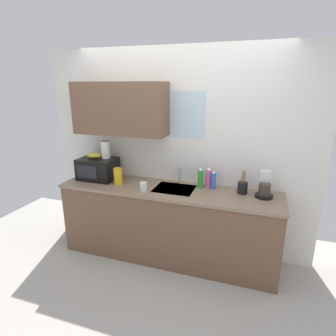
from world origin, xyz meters
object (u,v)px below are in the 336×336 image
(dish_soap_bottle_blue, at_px, (213,180))
(cereal_canister, at_px, (118,176))
(mug_white, at_px, (144,186))
(paper_towel_roll, at_px, (106,150))
(microwave, at_px, (98,169))
(banana_bunch, at_px, (94,155))
(dish_soap_bottle_pink, at_px, (209,178))
(dish_soap_bottle_green, at_px, (201,178))
(utensil_crock, at_px, (242,187))
(coffee_maker, at_px, (265,187))

(dish_soap_bottle_blue, bearing_deg, cereal_canister, -169.30)
(mug_white, bearing_deg, paper_towel_roll, 158.66)
(microwave, relative_size, banana_bunch, 2.30)
(dish_soap_bottle_pink, bearing_deg, paper_towel_roll, -176.13)
(dish_soap_bottle_green, bearing_deg, utensil_crock, -4.05)
(paper_towel_roll, height_order, mug_white, paper_towel_roll)
(dish_soap_bottle_pink, height_order, mug_white, dish_soap_bottle_pink)
(dish_soap_bottle_green, bearing_deg, microwave, -175.41)
(banana_bunch, bearing_deg, paper_towel_roll, 18.43)
(paper_towel_roll, height_order, coffee_maker, paper_towel_roll)
(coffee_maker, height_order, mug_white, coffee_maker)
(coffee_maker, distance_m, utensil_crock, 0.23)
(coffee_maker, height_order, dish_soap_bottle_pink, coffee_maker)
(dish_soap_bottle_green, xyz_separation_m, mug_white, (-0.60, -0.29, -0.07))
(dish_soap_bottle_green, relative_size, cereal_canister, 1.25)
(microwave, height_order, banana_bunch, banana_bunch)
(dish_soap_bottle_green, distance_m, cereal_canister, 1.00)
(coffee_maker, relative_size, dish_soap_bottle_blue, 1.23)
(dish_soap_bottle_green, relative_size, utensil_crock, 0.91)
(microwave, distance_m, dish_soap_bottle_blue, 1.47)
(banana_bunch, bearing_deg, dish_soap_bottle_pink, 5.44)
(microwave, bearing_deg, coffee_maker, 1.69)
(microwave, distance_m, mug_white, 0.74)
(coffee_maker, relative_size, mug_white, 2.95)
(dish_soap_bottle_green, bearing_deg, dish_soap_bottle_blue, 3.23)
(banana_bunch, height_order, mug_white, banana_bunch)
(microwave, xyz_separation_m, coffee_maker, (2.03, 0.06, -0.03))
(coffee_maker, bearing_deg, dish_soap_bottle_green, 176.33)
(microwave, height_order, cereal_canister, microwave)
(microwave, height_order, mug_white, microwave)
(microwave, distance_m, banana_bunch, 0.18)
(banana_bunch, relative_size, mug_white, 2.11)
(banana_bunch, xyz_separation_m, dish_soap_bottle_pink, (1.45, 0.14, -0.19))
(dish_soap_bottle_pink, bearing_deg, utensil_crock, -9.80)
(cereal_canister, bearing_deg, utensil_crock, 6.64)
(mug_white, bearing_deg, cereal_canister, 166.49)
(dish_soap_bottle_green, distance_m, mug_white, 0.67)
(microwave, relative_size, paper_towel_roll, 2.09)
(banana_bunch, distance_m, utensil_crock, 1.86)
(coffee_maker, bearing_deg, banana_bunch, -178.39)
(banana_bunch, relative_size, paper_towel_roll, 0.91)
(microwave, xyz_separation_m, mug_white, (0.71, -0.19, -0.09))
(dish_soap_bottle_blue, distance_m, utensil_crock, 0.34)
(microwave, bearing_deg, banana_bunch, 178.20)
(mug_white, bearing_deg, microwave, 165.23)
(dish_soap_bottle_pink, height_order, utensil_crock, utensil_crock)
(banana_bunch, height_order, cereal_canister, banana_bunch)
(banana_bunch, xyz_separation_m, cereal_canister, (0.39, -0.10, -0.20))
(paper_towel_roll, distance_m, cereal_canister, 0.40)
(paper_towel_roll, xyz_separation_m, mug_white, (0.61, -0.24, -0.33))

